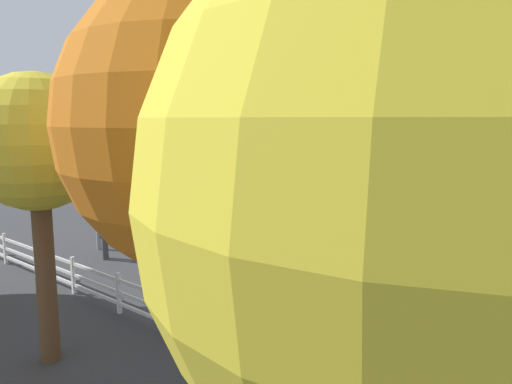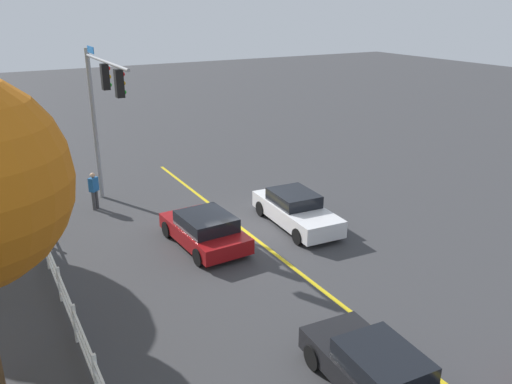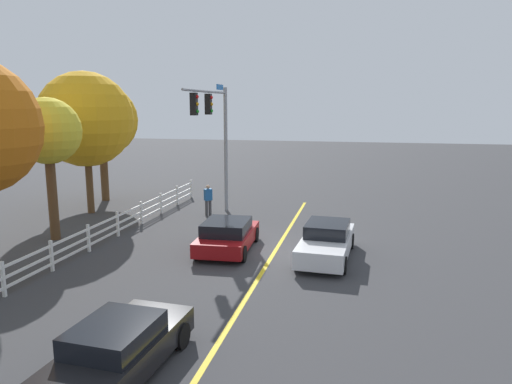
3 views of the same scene
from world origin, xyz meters
The scene contains 11 objects.
ground_plane centered at (0.00, 0.00, 0.00)m, with size 120.00×120.00×0.00m, color #38383A.
lane_center_stripe centered at (-4.00, 0.00, 0.00)m, with size 28.00×0.16×0.01m, color gold.
signal_assembly centered at (4.88, 4.07, 4.87)m, with size 6.36×0.37×6.97m.
car_0 centered at (-9.69, 1.71, 0.63)m, with size 4.19×2.02×1.28m.
car_1 centered at (-0.45, -2.11, 0.67)m, with size 4.74×2.07×1.39m.
car_3 centered at (-0.39, 1.94, 0.64)m, with size 4.19×2.22×1.29m.
pedestrian centered at (5.38, 4.69, 0.93)m, with size 0.46×0.47×1.69m.
white_rail_fence centered at (-3.00, 7.41, 0.60)m, with size 26.10×0.10×1.15m.
tree_1 centered at (-0.50, 9.90, 4.74)m, with size 2.86×2.86×6.25m.
tree_3 centered at (7.95, 12.34, 4.97)m, with size 4.40×4.40×7.20m.
tree_5 centered at (4.60, 11.28, 5.14)m, with size 5.10×5.10×7.70m.
Camera 3 is at (-18.41, -3.37, 5.91)m, focal length 33.17 mm.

